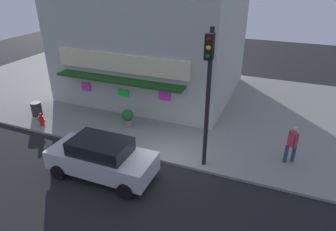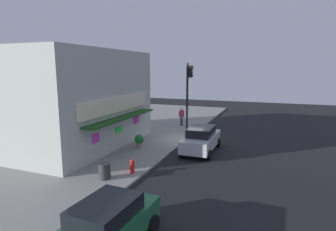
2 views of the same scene
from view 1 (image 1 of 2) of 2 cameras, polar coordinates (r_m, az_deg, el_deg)
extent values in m
plane|color=black|center=(13.55, -0.82, -9.11)|extent=(57.29, 57.29, 0.00)
cube|color=gray|center=(19.07, 7.05, 1.95)|extent=(38.19, 13.40, 0.13)
cube|color=#ADB2A8|center=(20.47, -2.65, 13.89)|extent=(10.62, 8.86, 6.70)
cube|color=beige|center=(16.66, -9.19, 9.88)|extent=(8.07, 0.16, 1.01)
cube|color=#194719|center=(16.64, -9.59, 6.69)|extent=(7.64, 0.90, 0.12)
cube|color=#E533CC|center=(18.58, -15.46, 5.34)|extent=(0.60, 0.08, 0.50)
cube|color=#19E53F|center=(17.21, -8.59, 4.31)|extent=(0.68, 0.08, 0.37)
cube|color=#E533CC|center=(16.04, -0.66, 3.81)|extent=(0.67, 0.08, 0.51)
cylinder|color=black|center=(11.92, 7.60, 2.46)|extent=(0.18, 0.18, 5.90)
cube|color=black|center=(10.98, 7.95, 12.91)|extent=(0.32, 0.28, 0.95)
sphere|color=maroon|center=(10.77, 7.84, 14.30)|extent=(0.18, 0.18, 0.18)
sphere|color=yellow|center=(10.83, 7.74, 12.75)|extent=(0.18, 0.18, 0.18)
sphere|color=#0F4C19|center=(10.91, 7.65, 11.22)|extent=(0.18, 0.18, 0.18)
cylinder|color=red|center=(17.64, -23.07, -0.93)|extent=(0.25, 0.25, 0.57)
sphere|color=red|center=(17.50, -23.26, 0.10)|extent=(0.21, 0.21, 0.21)
cylinder|color=red|center=(17.75, -23.51, -0.74)|extent=(0.12, 0.10, 0.10)
cylinder|color=red|center=(17.51, -22.65, -0.95)|extent=(0.12, 0.10, 0.10)
cylinder|color=#2D2D2D|center=(18.96, -23.90, 1.17)|extent=(0.58, 0.58, 0.80)
cylinder|color=navy|center=(14.16, 21.67, -6.84)|extent=(0.22, 0.22, 0.85)
cylinder|color=navy|center=(14.34, 22.94, -6.64)|extent=(0.22, 0.22, 0.85)
cube|color=#B2333F|center=(13.88, 22.83, -4.12)|extent=(0.41, 0.46, 0.66)
sphere|color=tan|center=(13.67, 23.17, -2.42)|extent=(0.22, 0.22, 0.22)
cylinder|color=#B2333F|center=(13.74, 23.26, -4.68)|extent=(0.14, 0.14, 0.59)
cylinder|color=#B2333F|center=(14.05, 22.37, -3.81)|extent=(0.14, 0.14, 0.59)
cylinder|color=gray|center=(16.45, -7.65, -1.30)|extent=(0.43, 0.43, 0.34)
sphere|color=#1E6628|center=(16.26, -7.75, 0.08)|extent=(0.64, 0.64, 0.64)
cube|color=#B7B7BC|center=(12.74, -12.54, -8.40)|extent=(4.47, 1.84, 0.81)
cube|color=black|center=(12.37, -12.84, -5.78)|extent=(2.42, 1.54, 0.56)
cylinder|color=black|center=(12.93, -4.26, -9.39)|extent=(0.64, 0.22, 0.64)
cylinder|color=black|center=(11.68, -8.25, -14.15)|extent=(0.64, 0.22, 0.64)
cylinder|color=black|center=(14.38, -15.62, -6.37)|extent=(0.64, 0.22, 0.64)
cylinder|color=black|center=(13.27, -20.27, -10.16)|extent=(0.64, 0.22, 0.64)
camera|label=2|loc=(24.56, -59.13, 8.49)|focal=29.49mm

